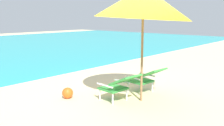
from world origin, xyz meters
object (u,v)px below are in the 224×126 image
object	(u,v)px
lounge_chair_right	(146,77)
lounge_chair_left	(119,84)
beach_umbrella_center	(143,3)
beach_ball	(68,93)

from	to	relation	value
lounge_chair_right	lounge_chair_left	bearing A→B (deg)	175.40
beach_umbrella_center	beach_ball	xyz separation A→B (m)	(-1.00, 1.37, -2.03)
beach_umbrella_center	beach_ball	distance (m)	2.64
lounge_chair_right	beach_umbrella_center	xyz separation A→B (m)	(-0.53, -0.24, 1.75)
lounge_chair_right	beach_umbrella_center	world-z (taller)	beach_umbrella_center
beach_ball	beach_umbrella_center	bearing A→B (deg)	-54.04
lounge_chair_left	lounge_chair_right	world-z (taller)	same
beach_umbrella_center	beach_ball	bearing A→B (deg)	125.96
lounge_chair_left	lounge_chair_right	bearing A→B (deg)	-4.60
lounge_chair_right	beach_umbrella_center	distance (m)	1.85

